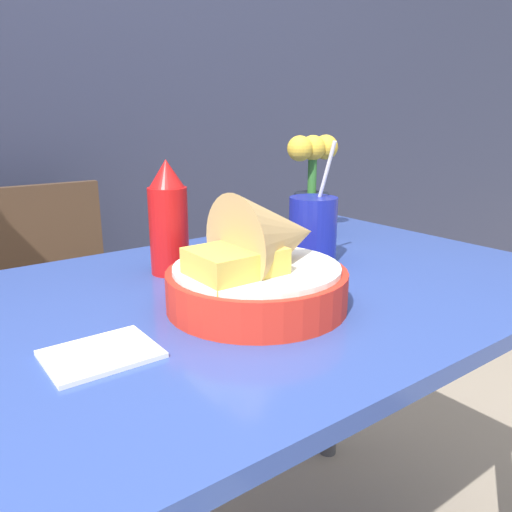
{
  "coord_description": "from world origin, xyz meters",
  "views": [
    {
      "loc": [
        -0.49,
        -0.63,
        1.0
      ],
      "look_at": [
        -0.04,
        -0.02,
        0.79
      ],
      "focal_mm": 35.0,
      "sensor_mm": 36.0,
      "label": 1
    }
  ],
  "objects_px": {
    "ketchup_bottle": "(168,220)",
    "drink_cup": "(313,232)",
    "chair_far_window": "(48,306)",
    "flower_vase": "(312,184)",
    "food_basket": "(263,266)"
  },
  "relations": [
    {
      "from": "ketchup_bottle",
      "to": "food_basket",
      "type": "bearing_deg",
      "value": -81.23
    },
    {
      "from": "chair_far_window",
      "to": "ketchup_bottle",
      "type": "bearing_deg",
      "value": -82.8
    },
    {
      "from": "chair_far_window",
      "to": "drink_cup",
      "type": "bearing_deg",
      "value": -65.61
    },
    {
      "from": "food_basket",
      "to": "ketchup_bottle",
      "type": "bearing_deg",
      "value": 98.77
    },
    {
      "from": "food_basket",
      "to": "ketchup_bottle",
      "type": "relative_size",
      "value": 1.31
    },
    {
      "from": "ketchup_bottle",
      "to": "drink_cup",
      "type": "bearing_deg",
      "value": -22.68
    },
    {
      "from": "ketchup_bottle",
      "to": "drink_cup",
      "type": "xyz_separation_m",
      "value": [
        0.25,
        -0.1,
        -0.04
      ]
    },
    {
      "from": "chair_far_window",
      "to": "flower_vase",
      "type": "relative_size",
      "value": 3.5
    },
    {
      "from": "drink_cup",
      "to": "flower_vase",
      "type": "xyz_separation_m",
      "value": [
        0.15,
        0.17,
        0.06
      ]
    },
    {
      "from": "drink_cup",
      "to": "chair_far_window",
      "type": "bearing_deg",
      "value": 114.39
    },
    {
      "from": "food_basket",
      "to": "chair_far_window",
      "type": "bearing_deg",
      "value": 97.62
    },
    {
      "from": "chair_far_window",
      "to": "food_basket",
      "type": "height_order",
      "value": "food_basket"
    },
    {
      "from": "ketchup_bottle",
      "to": "drink_cup",
      "type": "relative_size",
      "value": 0.88
    },
    {
      "from": "drink_cup",
      "to": "flower_vase",
      "type": "distance_m",
      "value": 0.24
    },
    {
      "from": "chair_far_window",
      "to": "ketchup_bottle",
      "type": "height_order",
      "value": "ketchup_bottle"
    }
  ]
}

